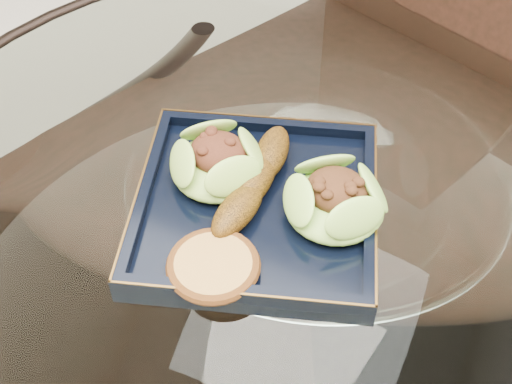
% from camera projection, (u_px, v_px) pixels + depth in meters
% --- Properties ---
extents(dining_table, '(1.13, 1.13, 0.77)m').
position_uv_depth(dining_table, '(306.00, 288.00, 0.95)').
color(dining_table, white).
rests_on(dining_table, ground).
extents(dining_chair, '(0.56, 0.56, 0.99)m').
position_uv_depth(dining_chair, '(366.00, 148.00, 1.20)').
color(dining_chair, '#331811').
rests_on(dining_chair, ground).
extents(navy_plate, '(0.34, 0.34, 0.02)m').
position_uv_depth(navy_plate, '(256.00, 210.00, 0.82)').
color(navy_plate, black).
rests_on(navy_plate, dining_table).
extents(lettuce_wrap_left, '(0.14, 0.14, 0.04)m').
position_uv_depth(lettuce_wrap_left, '(218.00, 164.00, 0.82)').
color(lettuce_wrap_left, '#70A42F').
rests_on(lettuce_wrap_left, navy_plate).
extents(lettuce_wrap_right, '(0.14, 0.14, 0.04)m').
position_uv_depth(lettuce_wrap_right, '(335.00, 202.00, 0.78)').
color(lettuce_wrap_right, '#6CA530').
rests_on(lettuce_wrap_right, navy_plate).
extents(roasted_plantain, '(0.04, 0.18, 0.03)m').
position_uv_depth(roasted_plantain, '(255.00, 180.00, 0.81)').
color(roasted_plantain, '#623B0A').
rests_on(roasted_plantain, navy_plate).
extents(crumb_patty, '(0.11, 0.11, 0.02)m').
position_uv_depth(crumb_patty, '(213.00, 267.00, 0.74)').
color(crumb_patty, '#C08940').
rests_on(crumb_patty, navy_plate).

